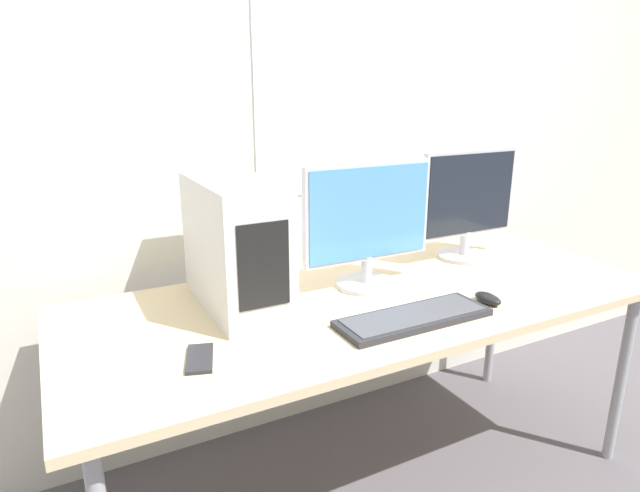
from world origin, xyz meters
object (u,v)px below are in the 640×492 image
at_px(cell_phone, 200,358).
at_px(pc_tower, 236,245).
at_px(monitor_main, 368,223).
at_px(keyboard, 414,318).
at_px(monitor_right_near, 468,203).
at_px(mouse, 488,298).

bearing_deg(cell_phone, pc_tower, 72.56).
relative_size(monitor_main, keyboard, 1.01).
distance_m(monitor_main, cell_phone, 0.74).
height_order(monitor_main, monitor_right_near, monitor_right_near).
xyz_separation_m(monitor_main, cell_phone, (-0.66, -0.25, -0.22)).
xyz_separation_m(pc_tower, keyboard, (0.42, -0.36, -0.19)).
bearing_deg(keyboard, cell_phone, 174.36).
bearing_deg(keyboard, monitor_main, 84.03).
bearing_deg(keyboard, monitor_right_near, 35.62).
bearing_deg(pc_tower, monitor_right_near, 2.51).
bearing_deg(cell_phone, keyboard, 12.07).
relative_size(pc_tower, cell_phone, 2.88).
bearing_deg(pc_tower, mouse, -26.52).
distance_m(keyboard, mouse, 0.29).
xyz_separation_m(keyboard, cell_phone, (-0.63, 0.06, -0.01)).
bearing_deg(mouse, keyboard, -179.97).
height_order(pc_tower, monitor_main, monitor_main).
relative_size(pc_tower, mouse, 4.51).
height_order(monitor_main, keyboard, monitor_main).
relative_size(pc_tower, keyboard, 0.97).
bearing_deg(monitor_main, mouse, -49.75).
distance_m(pc_tower, cell_phone, 0.41).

